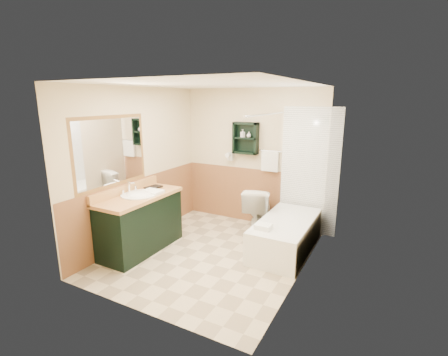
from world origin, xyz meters
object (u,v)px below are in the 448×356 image
wall_shelf (245,138)px  soap_bottle_b (249,135)px  bathtub (286,235)px  vanity (141,223)px  soap_bottle_a (243,135)px  vanity_book (149,179)px  toilet (258,209)px  hair_dryer (231,156)px

wall_shelf → soap_bottle_b: size_ratio=5.46×
bathtub → vanity: bearing=-152.5°
vanity → bathtub: bearing=27.5°
bathtub → soap_bottle_b: (-0.96, 0.75, 1.36)m
bathtub → soap_bottle_a: 1.89m
vanity → soap_bottle_a: soap_bottle_a is taller
vanity_book → toilet: bearing=42.9°
vanity → wall_shelf: bearing=63.0°
bathtub → vanity_book: bearing=-164.6°
vanity_book → hair_dryer: bearing=67.4°
wall_shelf → toilet: 1.25m
wall_shelf → bathtub: size_ratio=0.37×
wall_shelf → hair_dryer: bearing=175.2°
vanity → soap_bottle_b: bearing=61.2°
wall_shelf → hair_dryer: (-0.30, 0.02, -0.35)m
toilet → soap_bottle_a: soap_bottle_a is taller
hair_dryer → vanity: size_ratio=0.18×
soap_bottle_a → soap_bottle_b: bearing=0.0°
wall_shelf → bathtub: 1.83m
soap_bottle_a → soap_bottle_b: soap_bottle_b is taller
toilet → soap_bottle_b: (-0.31, 0.28, 1.22)m
wall_shelf → hair_dryer: size_ratio=2.29×
vanity → toilet: vanity is taller
vanity → toilet: bearing=49.3°
toilet → vanity_book: vanity_book is taller
soap_bottle_a → wall_shelf: bearing=5.5°
hair_dryer → bathtub: (1.33, -0.78, -0.96)m
soap_bottle_a → soap_bottle_b: size_ratio=1.34×
toilet → soap_bottle_b: 1.29m
bathtub → toilet: toilet is taller
hair_dryer → soap_bottle_a: 0.47m
toilet → hair_dryer: bearing=-38.5°
wall_shelf → vanity_book: wall_shelf is taller
hair_dryer → soap_bottle_a: (0.25, -0.03, 0.40)m
soap_bottle_a → soap_bottle_b: 0.12m
vanity → soap_bottle_b: 2.32m
bathtub → soap_bottle_a: size_ratio=11.09×
toilet → vanity: bearing=35.3°
wall_shelf → soap_bottle_b: 0.08m
vanity → toilet: (1.27, 1.47, -0.04)m
hair_dryer → toilet: 1.10m
hair_dryer → toilet: hair_dryer is taller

